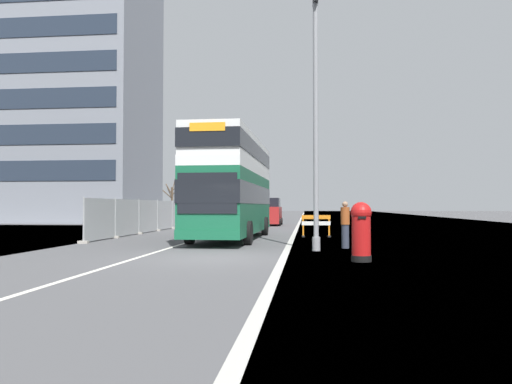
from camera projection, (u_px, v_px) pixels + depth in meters
The scene contains 12 objects.
ground at pixel (231, 260), 14.89m from camera, with size 140.00×280.00×0.10m.
double_decker_bus at pixel (233, 186), 23.57m from camera, with size 2.90×11.46×4.86m.
lamppost_foreground at pixel (316, 130), 17.40m from camera, with size 0.29×0.70×9.17m.
red_pillar_postbox at pixel (361, 229), 14.00m from camera, with size 0.61×0.61×1.72m.
roadworks_barrier at pixel (316, 224), 24.98m from camera, with size 1.50×0.54×1.13m.
construction_site_fence at pixel (172, 215), 34.16m from camera, with size 0.44×27.40×2.00m.
car_oncoming_near at pixel (269, 212), 39.96m from camera, with size 2.04×4.34×2.26m.
car_receding_mid at pixel (232, 211), 49.47m from camera, with size 1.90×4.35×2.34m.
bare_tree_far_verge_near at pixel (122, 197), 46.55m from camera, with size 3.26×3.04×5.30m.
bare_tree_far_verge_mid at pixel (172, 198), 62.99m from camera, with size 3.11×2.55×5.33m.
pedestrian_at_kerb at pixel (345, 225), 18.33m from camera, with size 0.34×0.34×1.78m.
backdrop_office_block at pixel (47, 94), 50.70m from camera, with size 21.30×12.16×26.64m.
Camera 1 is at (2.89, -14.71, 1.61)m, focal length 33.94 mm.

